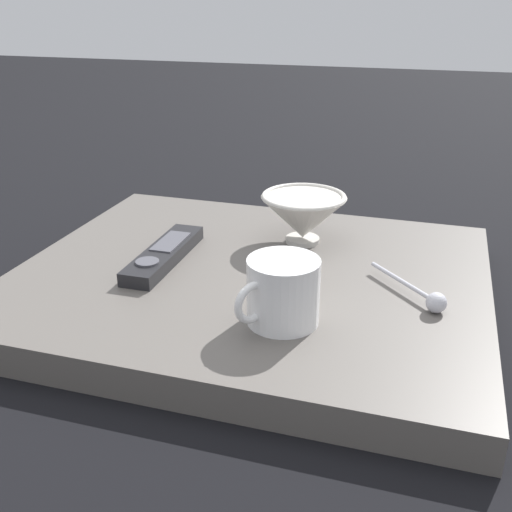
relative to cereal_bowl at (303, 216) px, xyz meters
name	(u,v)px	position (x,y,z in m)	size (l,w,h in m)	color
ground_plane	(251,298)	(0.12, -0.05, -0.09)	(6.00, 6.00, 0.00)	black
table	(251,284)	(0.12, -0.05, -0.07)	(0.55, 0.65, 0.05)	#5B5651
cereal_bowl	(303,216)	(0.00, 0.00, 0.00)	(0.13, 0.13, 0.08)	beige
coffee_mug	(282,292)	(0.25, 0.03, 0.00)	(0.11, 0.09, 0.08)	white
teaspoon	(429,298)	(0.17, 0.20, -0.03)	(0.11, 0.10, 0.03)	silver
tv_remote_near	(164,254)	(0.13, -0.18, -0.03)	(0.20, 0.05, 0.02)	black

